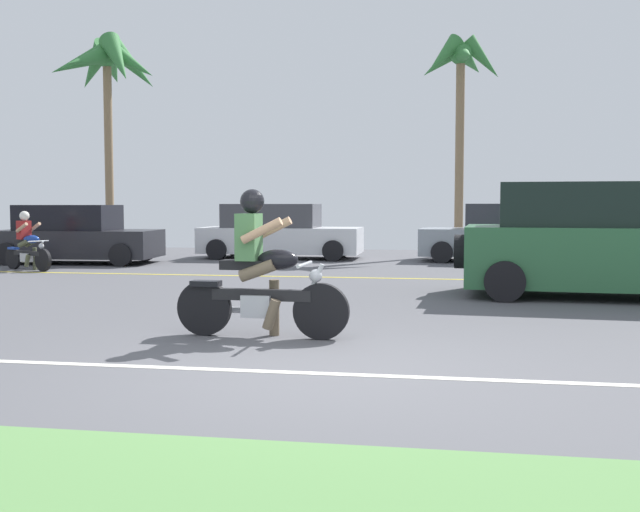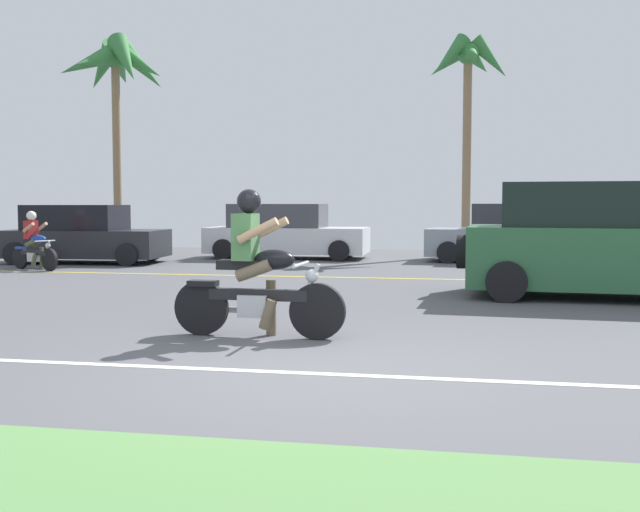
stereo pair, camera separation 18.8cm
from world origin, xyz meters
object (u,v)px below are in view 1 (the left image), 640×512
Objects in this scene: parked_car_0 at (76,236)px; palm_tree_0 at (108,69)px; motorcyclist at (260,275)px; suv_nearby at (605,242)px; parked_car_2 at (509,235)px; palm_tree_1 at (460,73)px; motorcyclist_distant at (27,245)px; parked_car_1 at (278,233)px.

parked_car_0 is 6.50m from palm_tree_0.
suv_nearby is at bearing 44.18° from motorcyclist.
palm_tree_1 is (-1.27, 2.35, 4.59)m from parked_car_2.
palm_tree_1 reaches higher than motorcyclist.
motorcyclist_distant is (-0.10, -2.08, -0.13)m from parked_car_0.
parked_car_1 is 0.66× the size of palm_tree_0.
parked_car_0 is 2.09m from motorcyclist_distant.
parked_car_2 is 0.70× the size of palm_tree_1.
suv_nearby reaches higher than parked_car_0.
palm_tree_1 reaches higher than suv_nearby.
palm_tree_0 reaches higher than motorcyclist.
suv_nearby is 1.16× the size of parked_car_0.
parked_car_1 is at bearing 133.34° from suv_nearby.
palm_tree_0 is (-8.24, 13.67, 4.91)m from motorcyclist.
palm_tree_0 is (-12.86, 9.18, 4.72)m from suv_nearby.
parked_car_1 is 2.94× the size of motorcyclist_distant.
suv_nearby is 16.49m from palm_tree_0.
parked_car_2 is (6.21, -0.25, 0.00)m from parked_car_1.
parked_car_0 is at bearing -151.94° from parked_car_1.
parked_car_0 is 11.66m from palm_tree_1.
parked_car_1 is at bearing 28.06° from parked_car_0.
parked_car_2 is (3.67, 11.83, -0.00)m from motorcyclist.
parked_car_1 is 7.06m from palm_tree_1.
parked_car_0 is 0.64× the size of palm_tree_1.
motorcyclist is 15.09m from palm_tree_1.
suv_nearby reaches higher than parked_car_1.
motorcyclist_distant is at bearing -136.35° from parked_car_1.
palm_tree_1 is at bearing 34.44° from motorcyclist_distant.
parked_car_0 is 2.74× the size of motorcyclist_distant.
motorcyclist_distant is (-9.77, -6.70, -4.72)m from palm_tree_1.
palm_tree_0 reaches higher than suv_nearby.
motorcyclist is 1.34× the size of motorcyclist_distant.
motorcyclist_distant is (0.88, -6.20, -5.06)m from palm_tree_0.
motorcyclist_distant is at bearing -81.97° from palm_tree_0.
suv_nearby is at bearing -46.66° from parked_car_1.
palm_tree_1 is (10.65, 0.50, -0.33)m from palm_tree_0.
motorcyclist is 16.70m from palm_tree_0.
parked_car_0 is (-11.89, 5.07, -0.21)m from suv_nearby.
palm_tree_1 reaches higher than parked_car_0.
palm_tree_0 is 8.05m from motorcyclist_distant.
parked_car_0 is at bearing -76.72° from palm_tree_0.
motorcyclist is at bearing -58.93° from palm_tree_0.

